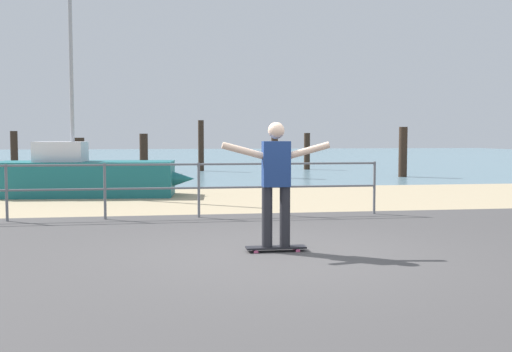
# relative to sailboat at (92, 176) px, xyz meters

# --- Properties ---
(ground_plane) EXTENTS (24.00, 10.00, 0.04)m
(ground_plane) POSITION_rel_sailboat_xyz_m (3.32, -8.95, -0.52)
(ground_plane) COLOR #474444
(ground_plane) RESTS_ON ground
(beach_strip) EXTENTS (24.00, 6.00, 0.04)m
(beach_strip) POSITION_rel_sailboat_xyz_m (3.32, -0.95, -0.52)
(beach_strip) COLOR tan
(beach_strip) RESTS_ON ground
(sea_surface) EXTENTS (72.00, 50.00, 0.04)m
(sea_surface) POSITION_rel_sailboat_xyz_m (3.32, 27.05, -0.52)
(sea_surface) COLOR slate
(sea_surface) RESTS_ON ground
(railing_fence) EXTENTS (10.35, 0.05, 1.05)m
(railing_fence) POSITION_rel_sailboat_xyz_m (0.75, -4.35, 0.18)
(railing_fence) COLOR slate
(railing_fence) RESTS_ON ground
(sailboat) EXTENTS (5.03, 1.78, 5.09)m
(sailboat) POSITION_rel_sailboat_xyz_m (0.00, 0.00, 0.00)
(sailboat) COLOR #19666B
(sailboat) RESTS_ON ground
(skateboard) EXTENTS (0.80, 0.20, 0.08)m
(skateboard) POSITION_rel_sailboat_xyz_m (3.30, -7.80, -0.45)
(skateboard) COLOR black
(skateboard) RESTS_ON ground
(skateboarder) EXTENTS (1.45, 0.22, 1.65)m
(skateboarder) POSITION_rel_sailboat_xyz_m (3.30, -7.80, 0.50)
(skateboarder) COLOR #26262B
(skateboarder) RESTS_ON skateboard
(groyne_post_0) EXTENTS (0.27, 0.27, 1.72)m
(groyne_post_0) POSITION_rel_sailboat_xyz_m (-3.84, 8.25, 0.34)
(groyne_post_0) COLOR #332319
(groyne_post_0) RESTS_ON ground
(groyne_post_1) EXTENTS (0.39, 0.39, 1.47)m
(groyne_post_1) POSITION_rel_sailboat_xyz_m (-1.44, 8.19, 0.21)
(groyne_post_1) COLOR #332319
(groyne_post_1) RESTS_ON ground
(groyne_post_2) EXTENTS (0.34, 0.34, 1.63)m
(groyne_post_2) POSITION_rel_sailboat_xyz_m (0.96, 9.40, 0.29)
(groyne_post_2) COLOR #332319
(groyne_post_2) RESTS_ON ground
(groyne_post_3) EXTENTS (0.25, 0.25, 2.20)m
(groyne_post_3) POSITION_rel_sailboat_xyz_m (3.36, 10.30, 0.58)
(groyne_post_3) COLOR #332319
(groyne_post_3) RESTS_ON ground
(groyne_post_4) EXTENTS (0.25, 0.25, 1.77)m
(groyne_post_4) POSITION_rel_sailboat_xyz_m (5.76, 5.77, 0.36)
(groyne_post_4) COLOR #332319
(groyne_post_4) RESTS_ON ground
(groyne_post_5) EXTENTS (0.27, 0.27, 1.66)m
(groyne_post_5) POSITION_rel_sailboat_xyz_m (8.16, 10.78, 0.31)
(groyne_post_5) COLOR #332319
(groyne_post_5) RESTS_ON ground
(groyne_post_6) EXTENTS (0.31, 0.31, 1.87)m
(groyne_post_6) POSITION_rel_sailboat_xyz_m (10.55, 5.55, 0.41)
(groyne_post_6) COLOR #332319
(groyne_post_6) RESTS_ON ground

